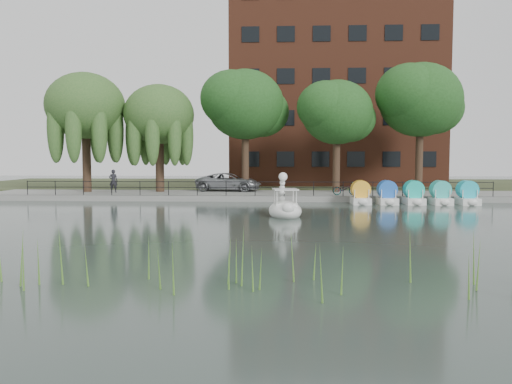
# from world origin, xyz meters

# --- Properties ---
(ground_plane) EXTENTS (120.00, 120.00, 0.00)m
(ground_plane) POSITION_xyz_m (0.00, 0.00, 0.00)
(ground_plane) COLOR #43514C
(promenade) EXTENTS (40.00, 6.00, 0.40)m
(promenade) POSITION_xyz_m (0.00, 16.00, 0.20)
(promenade) COLOR gray
(promenade) RESTS_ON ground_plane
(kerb) EXTENTS (40.00, 0.25, 0.40)m
(kerb) POSITION_xyz_m (0.00, 13.05, 0.20)
(kerb) COLOR gray
(kerb) RESTS_ON ground_plane
(land_strip) EXTENTS (60.00, 22.00, 0.36)m
(land_strip) POSITION_xyz_m (0.00, 30.00, 0.18)
(land_strip) COLOR #47512D
(land_strip) RESTS_ON ground_plane
(railing) EXTENTS (32.00, 0.05, 1.00)m
(railing) POSITION_xyz_m (0.00, 13.25, 1.15)
(railing) COLOR black
(railing) RESTS_ON promenade
(apartment_building) EXTENTS (20.00, 10.07, 18.00)m
(apartment_building) POSITION_xyz_m (7.00, 29.97, 9.36)
(apartment_building) COLOR #4C1E16
(apartment_building) RESTS_ON land_strip
(willow_left) EXTENTS (5.88, 5.88, 9.01)m
(willow_left) POSITION_xyz_m (-13.00, 16.50, 6.87)
(willow_left) COLOR #473323
(willow_left) RESTS_ON promenade
(willow_mid) EXTENTS (5.32, 5.32, 8.15)m
(willow_mid) POSITION_xyz_m (-7.50, 17.00, 6.25)
(willow_mid) COLOR #473323
(willow_mid) RESTS_ON promenade
(broadleaf_center) EXTENTS (6.00, 6.00, 9.25)m
(broadleaf_center) POSITION_xyz_m (-1.00, 18.00, 7.06)
(broadleaf_center) COLOR #473323
(broadleaf_center) RESTS_ON promenade
(broadleaf_right) EXTENTS (5.40, 5.40, 8.32)m
(broadleaf_right) POSITION_xyz_m (6.00, 17.50, 6.39)
(broadleaf_right) COLOR #473323
(broadleaf_right) RESTS_ON promenade
(broadleaf_far) EXTENTS (6.30, 6.30, 9.71)m
(broadleaf_far) POSITION_xyz_m (12.50, 18.50, 7.40)
(broadleaf_far) COLOR #473323
(broadleaf_far) RESTS_ON promenade
(minivan) EXTENTS (3.29, 6.08, 1.62)m
(minivan) POSITION_xyz_m (-2.30, 17.94, 1.21)
(minivan) COLOR gray
(minivan) RESTS_ON promenade
(bicycle) EXTENTS (0.85, 1.79, 1.00)m
(bicycle) POSITION_xyz_m (6.24, 14.12, 0.90)
(bicycle) COLOR gray
(bicycle) RESTS_ON promenade
(pedestrian) EXTENTS (0.77, 0.58, 1.98)m
(pedestrian) POSITION_xyz_m (-10.76, 15.87, 1.39)
(pedestrian) COLOR black
(pedestrian) RESTS_ON promenade
(swan_boat) EXTENTS (1.97, 2.83, 2.24)m
(swan_boat) POSITION_xyz_m (1.96, 4.69, 0.49)
(swan_boat) COLOR white
(swan_boat) RESTS_ON ground_plane
(pedal_boat_row) EXTENTS (7.95, 1.70, 1.40)m
(pedal_boat_row) POSITION_xyz_m (10.33, 11.68, 0.61)
(pedal_boat_row) COLOR white
(pedal_boat_row) RESTS_ON ground_plane
(reed_bank) EXTENTS (24.00, 2.40, 1.20)m
(reed_bank) POSITION_xyz_m (2.00, -9.50, 0.60)
(reed_bank) COLOR #669938
(reed_bank) RESTS_ON ground_plane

